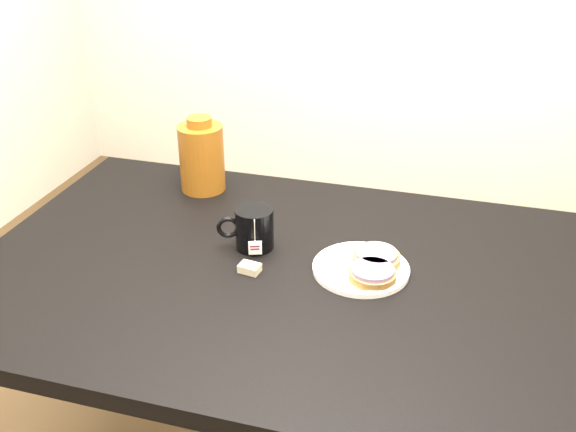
{
  "coord_description": "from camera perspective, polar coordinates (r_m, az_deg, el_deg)",
  "views": [
    {
      "loc": [
        0.32,
        -1.14,
        1.52
      ],
      "look_at": [
        -0.04,
        0.13,
        0.81
      ],
      "focal_mm": 40.0,
      "sensor_mm": 36.0,
      "label": 1
    }
  ],
  "objects": [
    {
      "name": "table",
      "position": [
        1.46,
        0.17,
        -7.47
      ],
      "size": [
        1.4,
        0.9,
        0.75
      ],
      "color": "black",
      "rests_on": "ground_plane"
    },
    {
      "name": "plate",
      "position": [
        1.41,
        6.5,
        -4.59
      ],
      "size": [
        0.21,
        0.21,
        0.02
      ],
      "color": "white",
      "rests_on": "table"
    },
    {
      "name": "bagel_back",
      "position": [
        1.42,
        7.87,
        -3.66
      ],
      "size": [
        0.14,
        0.14,
        0.03
      ],
      "color": "brown",
      "rests_on": "plate"
    },
    {
      "name": "bagel_front",
      "position": [
        1.36,
        7.52,
        -5.1
      ],
      "size": [
        0.11,
        0.11,
        0.03
      ],
      "color": "brown",
      "rests_on": "plate"
    },
    {
      "name": "mug",
      "position": [
        1.47,
        -3.09,
        -1.08
      ],
      "size": [
        0.14,
        0.11,
        0.1
      ],
      "rotation": [
        0.0,
        0.0,
        0.34
      ],
      "color": "black",
      "rests_on": "table"
    },
    {
      "name": "teabag_pouch",
      "position": [
        1.4,
        -3.43,
        -4.65
      ],
      "size": [
        0.05,
        0.04,
        0.02
      ],
      "primitive_type": "cube",
      "rotation": [
        0.0,
        0.0,
        -0.15
      ],
      "color": "#C6B793",
      "rests_on": "table"
    },
    {
      "name": "bagel_package",
      "position": [
        1.74,
        -7.68,
        5.25
      ],
      "size": [
        0.13,
        0.13,
        0.2
      ],
      "rotation": [
        0.0,
        0.0,
        0.1
      ],
      "color": "#5C2E0C",
      "rests_on": "table"
    }
  ]
}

